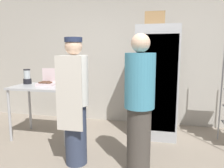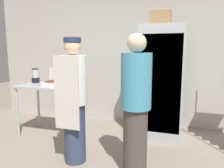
# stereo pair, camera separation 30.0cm
# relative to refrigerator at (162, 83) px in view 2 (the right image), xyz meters

# --- Properties ---
(back_wall) EXTENTS (6.40, 0.12, 2.85)m
(back_wall) POSITION_rel_refrigerator_xyz_m (-0.59, 0.69, 0.48)
(back_wall) COLOR #B7B2A8
(back_wall) RESTS_ON ground_plane
(refrigerator) EXTENTS (0.70, 0.67, 1.89)m
(refrigerator) POSITION_rel_refrigerator_xyz_m (0.00, 0.00, 0.00)
(refrigerator) COLOR #ADAFB5
(refrigerator) RESTS_ON ground_plane
(prep_counter) EXTENTS (1.05, 0.66, 0.90)m
(prep_counter) POSITION_rel_refrigerator_xyz_m (-1.84, -0.50, -0.16)
(prep_counter) COLOR #ADAFB5
(prep_counter) RESTS_ON ground_plane
(donut_box) EXTENTS (0.28, 0.25, 0.29)m
(donut_box) POSITION_rel_refrigerator_xyz_m (-1.81, -0.47, -0.00)
(donut_box) COLOR silver
(donut_box) RESTS_ON prep_counter
(blender_pitcher) EXTENTS (0.14, 0.14, 0.26)m
(blender_pitcher) POSITION_rel_refrigerator_xyz_m (-2.26, -0.34, 0.07)
(blender_pitcher) COLOR black
(blender_pitcher) RESTS_ON prep_counter
(cardboard_storage_box) EXTENTS (0.33, 0.32, 0.23)m
(cardboard_storage_box) POSITION_rel_refrigerator_xyz_m (-0.06, 0.05, 1.06)
(cardboard_storage_box) COLOR #937047
(cardboard_storage_box) RESTS_ON refrigerator
(person_baker) EXTENTS (0.35, 0.37, 1.65)m
(person_baker) POSITION_rel_refrigerator_xyz_m (-1.00, -1.23, -0.09)
(person_baker) COLOR #333D56
(person_baker) RESTS_ON ground_plane
(person_customer) EXTENTS (0.36, 0.36, 1.68)m
(person_customer) POSITION_rel_refrigerator_xyz_m (-0.18, -1.25, -0.09)
(person_customer) COLOR #47423D
(person_customer) RESTS_ON ground_plane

